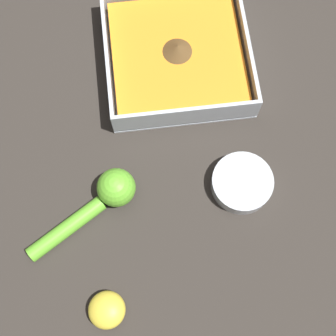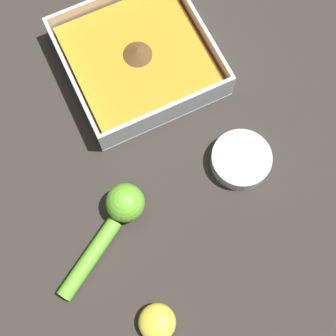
{
  "view_description": "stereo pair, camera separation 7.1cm",
  "coord_description": "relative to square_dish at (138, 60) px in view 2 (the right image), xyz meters",
  "views": [
    {
      "loc": [
        -0.08,
        -0.39,
        0.71
      ],
      "look_at": [
        -0.05,
        -0.17,
        0.03
      ],
      "focal_mm": 50.0,
      "sensor_mm": 36.0,
      "label": 1
    },
    {
      "loc": [
        -0.15,
        -0.37,
        0.71
      ],
      "look_at": [
        -0.05,
        -0.17,
        0.03
      ],
      "focal_mm": 50.0,
      "sensor_mm": 36.0,
      "label": 2
    }
  ],
  "objects": [
    {
      "name": "spice_bowl",
      "position": [
        0.07,
        -0.23,
        -0.01
      ],
      "size": [
        0.09,
        0.09,
        0.03
      ],
      "color": "silver",
      "rests_on": "ground_plane"
    },
    {
      "name": "lemon_squeezer",
      "position": [
        -0.14,
        -0.23,
        0.01
      ],
      "size": [
        0.17,
        0.12,
        0.06
      ],
      "rotation": [
        0.0,
        0.0,
        0.55
      ],
      "color": "#6BC633",
      "rests_on": "ground_plane"
    },
    {
      "name": "lemon_half",
      "position": [
        -0.15,
        -0.39,
        -0.01
      ],
      "size": [
        0.05,
        0.05,
        0.03
      ],
      "color": "yellow",
      "rests_on": "ground_plane"
    },
    {
      "name": "square_dish",
      "position": [
        0.0,
        0.0,
        0.0
      ],
      "size": [
        0.23,
        0.23,
        0.06
      ],
      "color": "silver",
      "rests_on": "ground_plane"
    },
    {
      "name": "ground_plane",
      "position": [
        0.01,
        -0.02,
        -0.02
      ],
      "size": [
        4.0,
        4.0,
        0.0
      ],
      "primitive_type": "plane",
      "color": "#332D28"
    }
  ]
}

